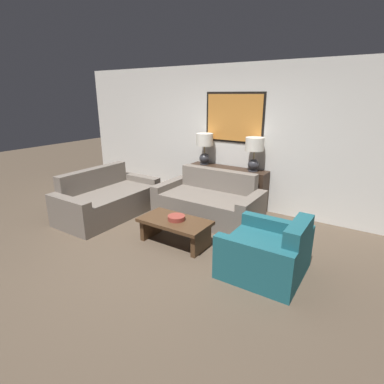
{
  "coord_description": "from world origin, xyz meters",
  "views": [
    {
      "loc": [
        2.47,
        -2.79,
        2.11
      ],
      "look_at": [
        0.02,
        0.95,
        0.65
      ],
      "focal_mm": 28.0,
      "sensor_mm": 36.0,
      "label": 1
    }
  ],
  "objects_px": {
    "table_lamp_left": "(205,145)",
    "console_table": "(227,188)",
    "couch_by_side": "(108,200)",
    "couch_by_back_wall": "(209,203)",
    "table_lamp_right": "(254,150)",
    "armchair_near_back_wall": "(267,253)",
    "decorative_bowl": "(176,218)",
    "coffee_table": "(175,226)"
  },
  "relations": [
    {
      "from": "coffee_table",
      "to": "armchair_near_back_wall",
      "type": "distance_m",
      "value": 1.4
    },
    {
      "from": "coffee_table",
      "to": "couch_by_back_wall",
      "type": "bearing_deg",
      "value": 93.03
    },
    {
      "from": "couch_by_side",
      "to": "table_lamp_left",
      "type": "bearing_deg",
      "value": 54.54
    },
    {
      "from": "table_lamp_left",
      "to": "table_lamp_right",
      "type": "height_order",
      "value": "same"
    },
    {
      "from": "decorative_bowl",
      "to": "armchair_near_back_wall",
      "type": "distance_m",
      "value": 1.39
    },
    {
      "from": "table_lamp_left",
      "to": "couch_by_side",
      "type": "xyz_separation_m",
      "value": [
        -1.11,
        -1.56,
        -0.9
      ]
    },
    {
      "from": "coffee_table",
      "to": "couch_by_side",
      "type": "bearing_deg",
      "value": 172.44
    },
    {
      "from": "couch_by_back_wall",
      "to": "armchair_near_back_wall",
      "type": "height_order",
      "value": "couch_by_back_wall"
    },
    {
      "from": "console_table",
      "to": "coffee_table",
      "type": "xyz_separation_m",
      "value": [
        0.06,
        -1.78,
        -0.12
      ]
    },
    {
      "from": "couch_by_side",
      "to": "decorative_bowl",
      "type": "xyz_separation_m",
      "value": [
        1.7,
        -0.21,
        0.12
      ]
    },
    {
      "from": "table_lamp_right",
      "to": "armchair_near_back_wall",
      "type": "relative_size",
      "value": 0.64
    },
    {
      "from": "couch_by_back_wall",
      "to": "console_table",
      "type": "bearing_deg",
      "value": 90.0
    },
    {
      "from": "console_table",
      "to": "table_lamp_left",
      "type": "bearing_deg",
      "value": 180.0
    },
    {
      "from": "coffee_table",
      "to": "armchair_near_back_wall",
      "type": "relative_size",
      "value": 1.1
    },
    {
      "from": "console_table",
      "to": "couch_by_side",
      "type": "height_order",
      "value": "couch_by_side"
    },
    {
      "from": "couch_by_back_wall",
      "to": "coffee_table",
      "type": "xyz_separation_m",
      "value": [
        0.06,
        -1.08,
        -0.01
      ]
    },
    {
      "from": "table_lamp_left",
      "to": "couch_by_side",
      "type": "relative_size",
      "value": 0.33
    },
    {
      "from": "couch_by_side",
      "to": "coffee_table",
      "type": "bearing_deg",
      "value": -7.56
    },
    {
      "from": "table_lamp_left",
      "to": "couch_by_back_wall",
      "type": "height_order",
      "value": "table_lamp_left"
    },
    {
      "from": "console_table",
      "to": "coffee_table",
      "type": "bearing_deg",
      "value": -88.15
    },
    {
      "from": "table_lamp_left",
      "to": "table_lamp_right",
      "type": "relative_size",
      "value": 1.0
    },
    {
      "from": "table_lamp_left",
      "to": "couch_by_side",
      "type": "height_order",
      "value": "table_lamp_left"
    },
    {
      "from": "table_lamp_left",
      "to": "couch_by_back_wall",
      "type": "relative_size",
      "value": 0.33
    },
    {
      "from": "couch_by_side",
      "to": "couch_by_back_wall",
      "type": "bearing_deg",
      "value": 27.98
    },
    {
      "from": "table_lamp_right",
      "to": "armchair_near_back_wall",
      "type": "height_order",
      "value": "table_lamp_right"
    },
    {
      "from": "table_lamp_left",
      "to": "table_lamp_right",
      "type": "xyz_separation_m",
      "value": [
        1.03,
        0.0,
        0.0
      ]
    },
    {
      "from": "console_table",
      "to": "table_lamp_right",
      "type": "distance_m",
      "value": 0.94
    },
    {
      "from": "coffee_table",
      "to": "decorative_bowl",
      "type": "bearing_deg",
      "value": 27.56
    },
    {
      "from": "couch_by_side",
      "to": "table_lamp_right",
      "type": "bearing_deg",
      "value": 36.1
    },
    {
      "from": "console_table",
      "to": "coffee_table",
      "type": "distance_m",
      "value": 1.78
    },
    {
      "from": "console_table",
      "to": "coffee_table",
      "type": "height_order",
      "value": "console_table"
    },
    {
      "from": "table_lamp_left",
      "to": "decorative_bowl",
      "type": "bearing_deg",
      "value": -71.48
    },
    {
      "from": "couch_by_back_wall",
      "to": "armchair_near_back_wall",
      "type": "xyz_separation_m",
      "value": [
        1.46,
        -1.09,
        -0.02
      ]
    },
    {
      "from": "table_lamp_right",
      "to": "couch_by_side",
      "type": "bearing_deg",
      "value": -143.9
    },
    {
      "from": "table_lamp_right",
      "to": "coffee_table",
      "type": "bearing_deg",
      "value": -104.37
    },
    {
      "from": "couch_by_back_wall",
      "to": "decorative_bowl",
      "type": "relative_size",
      "value": 7.2
    },
    {
      "from": "couch_by_side",
      "to": "console_table",
      "type": "bearing_deg",
      "value": 43.83
    },
    {
      "from": "decorative_bowl",
      "to": "table_lamp_left",
      "type": "bearing_deg",
      "value": 108.52
    },
    {
      "from": "table_lamp_left",
      "to": "couch_by_back_wall",
      "type": "distance_m",
      "value": 1.25
    },
    {
      "from": "table_lamp_right",
      "to": "console_table",
      "type": "bearing_deg",
      "value": 180.0
    },
    {
      "from": "armchair_near_back_wall",
      "to": "table_lamp_left",
      "type": "bearing_deg",
      "value": 137.86
    },
    {
      "from": "table_lamp_left",
      "to": "console_table",
      "type": "bearing_deg",
      "value": 0.0
    }
  ]
}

